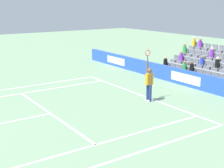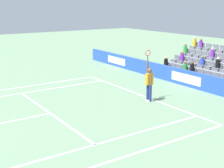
% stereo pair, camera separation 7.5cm
% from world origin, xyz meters
% --- Properties ---
extents(line_baseline, '(10.97, 0.10, 0.01)m').
position_xyz_m(line_baseline, '(0.00, -11.89, 0.00)').
color(line_baseline, white).
rests_on(line_baseline, ground).
extents(line_service, '(8.23, 0.10, 0.01)m').
position_xyz_m(line_service, '(0.00, -6.40, 0.00)').
color(line_service, white).
rests_on(line_service, ground).
extents(line_singles_sideline_left, '(0.10, 11.89, 0.01)m').
position_xyz_m(line_singles_sideline_left, '(4.12, -5.95, 0.00)').
color(line_singles_sideline_left, white).
rests_on(line_singles_sideline_left, ground).
extents(line_singles_sideline_right, '(0.10, 11.89, 0.01)m').
position_xyz_m(line_singles_sideline_right, '(-4.12, -5.95, 0.00)').
color(line_singles_sideline_right, white).
rests_on(line_singles_sideline_right, ground).
extents(line_doubles_sideline_left, '(0.10, 11.89, 0.01)m').
position_xyz_m(line_doubles_sideline_left, '(5.49, -5.95, 0.00)').
color(line_doubles_sideline_left, white).
rests_on(line_doubles_sideline_left, ground).
extents(line_doubles_sideline_right, '(0.10, 11.89, 0.01)m').
position_xyz_m(line_doubles_sideline_right, '(-5.49, -5.95, 0.00)').
color(line_doubles_sideline_right, white).
rests_on(line_doubles_sideline_right, ground).
extents(line_centre_mark, '(0.10, 0.20, 0.01)m').
position_xyz_m(line_centre_mark, '(0.00, -11.79, 0.00)').
color(line_centre_mark, white).
rests_on(line_centre_mark, ground).
extents(sponsor_barrier, '(22.75, 0.22, 1.00)m').
position_xyz_m(sponsor_barrier, '(0.00, -15.53, 0.50)').
color(sponsor_barrier, blue).
rests_on(sponsor_barrier, ground).
extents(tennis_player, '(0.52, 0.39, 2.85)m').
position_xyz_m(tennis_player, '(-1.07, -11.55, 0.99)').
color(tennis_player, navy).
rests_on(tennis_player, ground).
extents(stadium_stand, '(6.82, 3.80, 2.62)m').
position_xyz_m(stadium_stand, '(-0.00, -18.47, 0.70)').
color(stadium_stand, gray).
rests_on(stadium_stand, ground).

